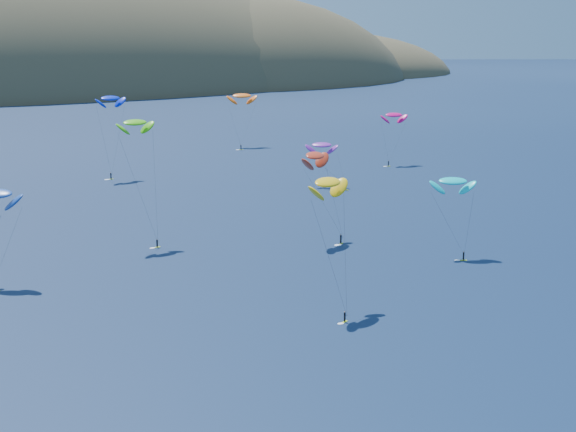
# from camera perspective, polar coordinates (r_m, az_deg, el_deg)

# --- Properties ---
(island) EXTENTS (730.00, 300.00, 210.00)m
(island) POSITION_cam_1_polar(r_m,az_deg,el_deg) (627.53, -17.68, 7.86)
(island) COLOR #3D3526
(island) RESTS_ON ground
(kitesurfer_2) EXTENTS (9.86, 13.83, 22.84)m
(kitesurfer_2) POSITION_cam_1_polar(r_m,az_deg,el_deg) (129.89, 2.85, 2.41)
(kitesurfer_2) COLOR #BCDF18
(kitesurfer_2) RESTS_ON ground
(kitesurfer_3) EXTENTS (8.43, 11.03, 27.39)m
(kitesurfer_3) POSITION_cam_1_polar(r_m,az_deg,el_deg) (171.28, -10.83, 6.53)
(kitesurfer_3) COLOR #BCDF18
(kitesurfer_3) RESTS_ON ground
(kitesurfer_4) EXTENTS (9.92, 8.41, 26.09)m
(kitesurfer_4) POSITION_cam_1_polar(r_m,az_deg,el_deg) (246.43, -12.52, 8.18)
(kitesurfer_4) COLOR #BCDF18
(kitesurfer_4) RESTS_ON ground
(kitesurfer_5) EXTENTS (9.61, 10.49, 17.13)m
(kitesurfer_5) POSITION_cam_1_polar(r_m,az_deg,el_deg) (163.28, 11.64, 2.44)
(kitesurfer_5) COLOR #BCDF18
(kitesurfer_5) RESTS_ON ground
(kitesurfer_6) EXTENTS (9.54, 14.32, 14.02)m
(kitesurfer_6) POSITION_cam_1_polar(r_m,az_deg,el_deg) (228.53, 2.41, 5.07)
(kitesurfer_6) COLOR #BCDF18
(kitesurfer_6) RESTS_ON ground
(kitesurfer_8) EXTENTS (10.53, 8.06, 18.47)m
(kitesurfer_8) POSITION_cam_1_polar(r_m,az_deg,el_deg) (266.75, 7.54, 7.14)
(kitesurfer_8) COLOR #BCDF18
(kitesurfer_8) RESTS_ON ground
(kitesurfer_9) EXTENTS (10.36, 12.43, 20.63)m
(kitesurfer_9) POSITION_cam_1_polar(r_m,az_deg,el_deg) (170.67, 1.94, 4.31)
(kitesurfer_9) COLOR #BCDF18
(kitesurfer_9) RESTS_ON ground
(kitesurfer_11) EXTENTS (12.02, 15.07, 21.65)m
(kitesurfer_11) POSITION_cam_1_polar(r_m,az_deg,el_deg) (304.32, -3.30, 8.54)
(kitesurfer_11) COLOR #BCDF18
(kitesurfer_11) RESTS_ON ground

